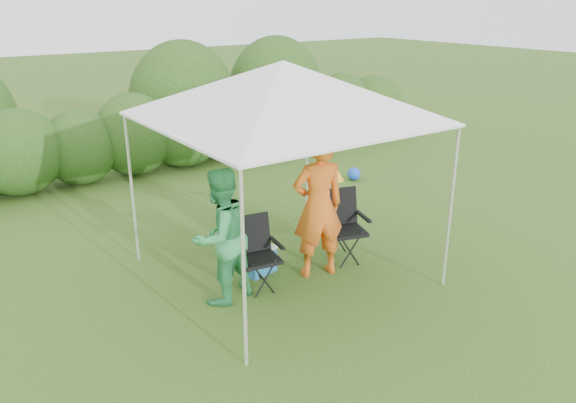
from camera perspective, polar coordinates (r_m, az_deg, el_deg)
ground at (r=7.41m, az=1.80°, el=-8.53°), size 70.00×70.00×0.00m
hedge at (r=12.21m, az=-14.90°, el=6.48°), size 15.11×1.53×1.80m
canopy at (r=7.00m, az=-0.47°, el=11.16°), size 3.10×3.10×2.83m
chair_right at (r=7.99m, az=5.49°, el=-1.93°), size 0.73×0.70×1.00m
chair_left at (r=7.20m, az=-3.37°, el=-4.76°), size 0.64×0.60×0.93m
man at (r=7.33m, az=3.08°, el=-0.48°), size 0.80×0.62×1.95m
woman at (r=6.77m, az=-6.87°, el=-3.55°), size 0.96×0.83×1.70m
cooler at (r=7.67m, az=-3.02°, el=-5.94°), size 0.50×0.41×0.37m
bottle at (r=7.54m, az=-2.51°, el=-3.92°), size 0.06×0.06×0.22m
lawn_toy at (r=11.57m, az=5.27°, el=2.92°), size 0.66×0.55×0.33m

